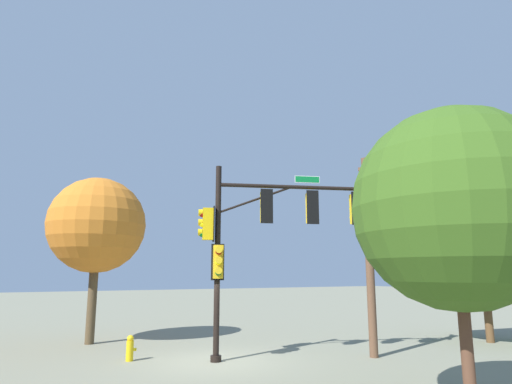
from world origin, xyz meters
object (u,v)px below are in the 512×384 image
at_px(utility_pole, 369,251).
at_px(fire_hydrant, 130,348).
at_px(tree_mid, 97,225).
at_px(tree_near, 455,208).
at_px(signal_pole_assembly, 264,227).
at_px(tree_far, 480,223).

distance_m(utility_pole, fire_hydrant, 8.92).
bearing_deg(tree_mid, tree_near, -66.31).
bearing_deg(signal_pole_assembly, tree_far, -4.99).
relative_size(fire_hydrant, tree_mid, 0.12).
bearing_deg(tree_mid, tree_far, -25.12).
bearing_deg(fire_hydrant, tree_mid, 100.70).
bearing_deg(tree_far, signal_pole_assembly, 175.01).
bearing_deg(utility_pole, tree_near, -114.34).
relative_size(fire_hydrant, tree_far, 0.11).
distance_m(signal_pole_assembly, tree_mid, 7.88).
bearing_deg(utility_pole, tree_far, 2.94).
height_order(fire_hydrant, tree_near, tree_near).
bearing_deg(tree_near, tree_far, 33.93).
distance_m(tree_near, tree_far, 11.18).
relative_size(signal_pole_assembly, tree_near, 1.02).
relative_size(fire_hydrant, tree_near, 0.13).
xyz_separation_m(signal_pole_assembly, fire_hydrant, (-4.06, 1.90, -4.05)).
distance_m(utility_pole, tree_far, 6.74).
bearing_deg(tree_far, utility_pole, -177.06).
bearing_deg(fire_hydrant, tree_far, -11.04).
distance_m(tree_mid, tree_far, 16.67).
distance_m(tree_near, tree_mid, 14.54).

